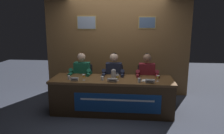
# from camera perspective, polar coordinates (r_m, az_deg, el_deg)

# --- Properties ---
(ground_plane) EXTENTS (12.00, 12.00, 0.00)m
(ground_plane) POSITION_cam_1_polar(r_m,az_deg,el_deg) (4.70, -0.00, -11.89)
(ground_plane) COLOR #383D4C
(wall_back_panelled) EXTENTS (3.77, 0.14, 2.60)m
(wall_back_panelled) POSITION_cam_1_polar(r_m,az_deg,el_deg) (5.58, 1.23, 5.81)
(wall_back_panelled) COLOR brown
(wall_back_panelled) RESTS_ON ground_plane
(conference_table) EXTENTS (2.57, 0.80, 0.74)m
(conference_table) POSITION_cam_1_polar(r_m,az_deg,el_deg) (4.43, -0.09, -6.54)
(conference_table) COLOR brown
(conference_table) RESTS_ON ground_plane
(chair_left) EXTENTS (0.44, 0.44, 0.90)m
(chair_left) POSITION_cam_1_polar(r_m,az_deg,el_deg) (5.21, -7.72, -4.49)
(chair_left) COLOR black
(chair_left) RESTS_ON ground_plane
(panelist_left) EXTENTS (0.51, 0.48, 1.23)m
(panelist_left) POSITION_cam_1_polar(r_m,az_deg,el_deg) (4.95, -8.33, -2.07)
(panelist_left) COLOR black
(panelist_left) RESTS_ON ground_plane
(nameplate_left) EXTENTS (0.15, 0.06, 0.08)m
(nameplate_left) POSITION_cam_1_polar(r_m,az_deg,el_deg) (4.31, -10.15, -3.30)
(nameplate_left) COLOR white
(nameplate_left) RESTS_ON conference_table
(juice_glass_left) EXTENTS (0.06, 0.06, 0.12)m
(juice_glass_left) POSITION_cam_1_polar(r_m,az_deg,el_deg) (4.34, -7.69, -2.48)
(juice_glass_left) COLOR white
(juice_glass_left) RESTS_ON conference_table
(water_cup_left) EXTENTS (0.06, 0.06, 0.08)m
(water_cup_left) POSITION_cam_1_polar(r_m,az_deg,el_deg) (4.47, -11.60, -2.85)
(water_cup_left) COLOR silver
(water_cup_left) RESTS_ON conference_table
(chair_center) EXTENTS (0.44, 0.44, 0.90)m
(chair_center) POSITION_cam_1_polar(r_m,az_deg,el_deg) (5.09, 0.63, -4.76)
(chair_center) COLOR black
(chair_center) RESTS_ON ground_plane
(panelist_center) EXTENTS (0.51, 0.48, 1.23)m
(panelist_center) POSITION_cam_1_polar(r_m,az_deg,el_deg) (4.83, 0.43, -2.30)
(panelist_center) COLOR black
(panelist_center) RESTS_ON ground_plane
(nameplate_center) EXTENTS (0.20, 0.06, 0.08)m
(nameplate_center) POSITION_cam_1_polar(r_m,az_deg,el_deg) (4.17, 0.07, -3.62)
(nameplate_center) COLOR white
(nameplate_center) RESTS_ON conference_table
(juice_glass_center) EXTENTS (0.06, 0.06, 0.12)m
(juice_glass_center) POSITION_cam_1_polar(r_m,az_deg,el_deg) (4.27, 1.49, -2.64)
(juice_glass_center) COLOR white
(juice_glass_center) RESTS_ON conference_table
(water_cup_center) EXTENTS (0.06, 0.06, 0.08)m
(water_cup_center) POSITION_cam_1_polar(r_m,az_deg,el_deg) (4.32, -2.65, -3.13)
(water_cup_center) COLOR silver
(water_cup_center) RESTS_ON conference_table
(chair_right) EXTENTS (0.44, 0.44, 0.90)m
(chair_right) POSITION_cam_1_polar(r_m,az_deg,el_deg) (5.09, 9.18, -4.94)
(chair_right) COLOR black
(chair_right) RESTS_ON ground_plane
(panelist_right) EXTENTS (0.51, 0.48, 1.23)m
(panelist_right) POSITION_cam_1_polar(r_m,az_deg,el_deg) (4.82, 9.44, -2.48)
(panelist_right) COLOR black
(panelist_right) RESTS_ON ground_plane
(nameplate_right) EXTENTS (0.18, 0.06, 0.08)m
(nameplate_right) POSITION_cam_1_polar(r_m,az_deg,el_deg) (4.17, 10.27, -3.84)
(nameplate_right) COLOR white
(nameplate_right) RESTS_ON conference_table
(juice_glass_right) EXTENTS (0.06, 0.06, 0.12)m
(juice_glass_right) POSITION_cam_1_polar(r_m,az_deg,el_deg) (4.32, 12.33, -2.75)
(juice_glass_right) COLOR white
(juice_glass_right) RESTS_ON conference_table
(water_cup_right) EXTENTS (0.06, 0.06, 0.08)m
(water_cup_right) POSITION_cam_1_polar(r_m,az_deg,el_deg) (4.21, 7.43, -3.63)
(water_cup_right) COLOR silver
(water_cup_right) RESTS_ON conference_table
(water_pitcher_central) EXTENTS (0.15, 0.10, 0.21)m
(water_pitcher_central) POSITION_cam_1_polar(r_m,az_deg,el_deg) (4.43, 0.44, -1.97)
(water_pitcher_central) COLOR silver
(water_pitcher_central) RESTS_ON conference_table
(document_stack_right) EXTENTS (0.23, 0.19, 0.01)m
(document_stack_right) POSITION_cam_1_polar(r_m,az_deg,el_deg) (4.33, 9.47, -3.69)
(document_stack_right) COLOR white
(document_stack_right) RESTS_ON conference_table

